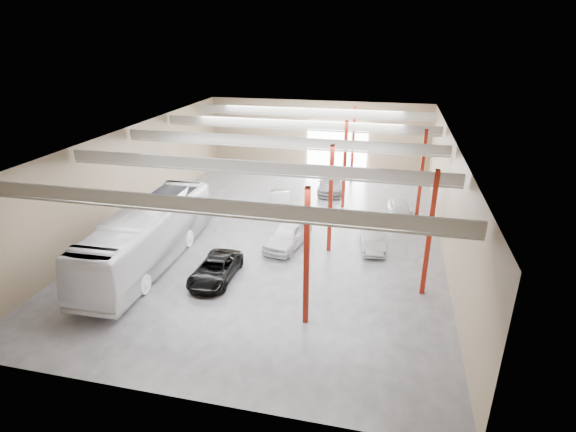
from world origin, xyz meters
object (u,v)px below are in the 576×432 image
at_px(coach_bus, 149,235).
at_px(car_row_b, 280,201).
at_px(car_row_a, 288,235).
at_px(black_sedan, 215,269).
at_px(car_right_near, 372,238).
at_px(car_row_c, 331,183).
at_px(car_right_far, 400,211).

bearing_deg(coach_bus, car_row_b, 61.01).
bearing_deg(car_row_a, coach_bus, -140.31).
bearing_deg(black_sedan, car_right_near, 35.85).
bearing_deg(coach_bus, black_sedan, -14.65).
relative_size(car_row_b, car_row_c, 0.79).
relative_size(black_sedan, car_row_a, 0.96).
relative_size(coach_bus, car_right_near, 3.20).
xyz_separation_m(coach_bus, car_right_near, (13.16, 5.08, -1.14)).
distance_m(coach_bus, car_right_far, 18.17).
height_order(black_sedan, car_row_b, car_row_b).
height_order(black_sedan, car_right_far, car_right_far).
xyz_separation_m(car_row_c, car_right_far, (6.00, -5.47, -0.05)).
bearing_deg(car_right_near, car_row_c, 103.91).
bearing_deg(car_right_far, coach_bus, -151.28).
relative_size(coach_bus, car_row_a, 2.72).
bearing_deg(black_sedan, coach_bus, 166.62).
distance_m(black_sedan, car_row_c, 17.39).
xyz_separation_m(coach_bus, car_row_c, (8.94, 15.75, -1.04)).
height_order(car_row_c, car_right_far, car_row_c).
distance_m(coach_bus, car_row_a, 8.79).
bearing_deg(car_right_near, car_row_b, 136.70).
relative_size(car_row_c, car_right_near, 1.30).
bearing_deg(car_right_far, car_row_a, -145.30).
xyz_separation_m(car_row_b, car_right_near, (7.64, -5.47, -0.01)).
bearing_deg(coach_bus, car_row_a, 26.67).
bearing_deg(car_row_b, car_right_far, -12.68).
height_order(coach_bus, car_row_b, coach_bus).
height_order(car_row_a, car_row_c, car_row_a).
relative_size(car_row_a, car_right_far, 1.15).
relative_size(black_sedan, car_right_far, 1.10).
bearing_deg(car_row_b, black_sedan, -105.36).
height_order(car_row_a, car_row_b, car_row_a).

